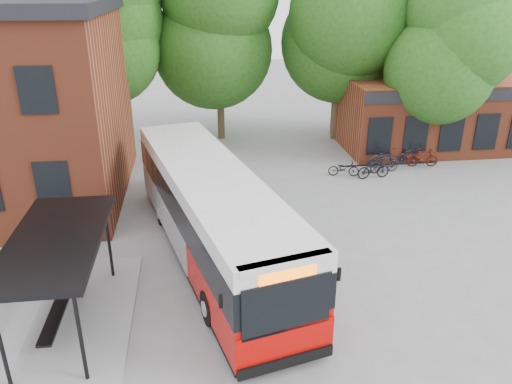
{
  "coord_description": "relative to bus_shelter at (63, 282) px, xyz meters",
  "views": [
    {
      "loc": [
        -0.68,
        -13.31,
        9.16
      ],
      "look_at": [
        1.45,
        3.38,
        2.0
      ],
      "focal_mm": 35.0,
      "sensor_mm": 36.0,
      "label": 1
    }
  ],
  "objects": [
    {
      "name": "bicycle_5",
      "position": [
        15.22,
        11.93,
        -1.01
      ],
      "size": [
        1.51,
        0.62,
        0.88
      ],
      "primitive_type": "imported",
      "rotation": [
        0.0,
        0.0,
        1.71
      ],
      "color": "black",
      "rests_on": "ground"
    },
    {
      "name": "bike_rail",
      "position": [
        13.78,
        11.0,
        -1.26
      ],
      "size": [
        5.2,
        0.1,
        0.38
      ],
      "primitive_type": null,
      "color": "black",
      "rests_on": "ground"
    },
    {
      "name": "bus_shelter",
      "position": [
        0.0,
        0.0,
        0.0
      ],
      "size": [
        3.6,
        7.0,
        2.9
      ],
      "primitive_type": null,
      "color": "black",
      "rests_on": "ground"
    },
    {
      "name": "shop_row",
      "position": [
        19.5,
        15.0,
        0.55
      ],
      "size": [
        14.0,
        6.2,
        4.0
      ],
      "primitive_type": null,
      "color": "brown",
      "rests_on": "ground"
    },
    {
      "name": "bicycle_7",
      "position": [
        15.75,
        11.37,
        -0.94
      ],
      "size": [
        1.73,
        0.64,
        1.02
      ],
      "primitive_type": "imported",
      "rotation": [
        0.0,
        0.0,
        1.47
      ],
      "color": "#47100A",
      "rests_on": "ground"
    },
    {
      "name": "bicycle_2",
      "position": [
        13.56,
        11.52,
        -1.01
      ],
      "size": [
        1.68,
        0.65,
        0.87
      ],
      "primitive_type": "imported",
      "rotation": [
        0.0,
        0.0,
        1.53
      ],
      "color": "black",
      "rests_on": "ground"
    },
    {
      "name": "tree_2",
      "position": [
        12.5,
        17.0,
        4.05
      ],
      "size": [
        7.92,
        7.92,
        11.0
      ],
      "primitive_type": null,
      "color": "#1D4B14",
      "rests_on": "ground"
    },
    {
      "name": "tree_0",
      "position": [
        -1.5,
        17.0,
        4.05
      ],
      "size": [
        7.92,
        7.92,
        11.0
      ],
      "primitive_type": null,
      "color": "#1D4B14",
      "rests_on": "ground"
    },
    {
      "name": "city_bus",
      "position": [
        4.26,
        3.44,
        0.18
      ],
      "size": [
        5.74,
        13.09,
        3.26
      ],
      "primitive_type": null,
      "rotation": [
        0.0,
        0.0,
        0.24
      ],
      "color": "#BB0704",
      "rests_on": "ground"
    },
    {
      "name": "bicycle_4",
      "position": [
        13.88,
        12.0,
        -0.99
      ],
      "size": [
        1.84,
        1.08,
        0.91
      ],
      "primitive_type": "imported",
      "rotation": [
        0.0,
        0.0,
        1.86
      ],
      "color": "#2B2B30",
      "rests_on": "ground"
    },
    {
      "name": "bicycle_3",
      "position": [
        13.43,
        10.77,
        -0.96
      ],
      "size": [
        1.69,
        0.75,
        0.98
      ],
      "primitive_type": "imported",
      "rotation": [
        0.0,
        0.0,
        1.76
      ],
      "color": "black",
      "rests_on": "ground"
    },
    {
      "name": "ground",
      "position": [
        4.5,
        1.0,
        -1.45
      ],
      "size": [
        100.0,
        100.0,
        0.0
      ],
      "primitive_type": "plane",
      "color": "gray"
    },
    {
      "name": "tree_1",
      "position": [
        5.5,
        18.0,
        3.75
      ],
      "size": [
        7.92,
        7.92,
        10.4
      ],
      "primitive_type": null,
      "color": "#1D4B14",
      "rests_on": "ground"
    },
    {
      "name": "tree_3",
      "position": [
        17.5,
        13.0,
        3.19
      ],
      "size": [
        7.04,
        7.04,
        9.28
      ],
      "primitive_type": null,
      "color": "#1D4B14",
      "rests_on": "ground"
    },
    {
      "name": "bicycle_1",
      "position": [
        12.58,
        10.03,
        -0.94
      ],
      "size": [
        1.75,
        0.67,
        1.03
      ],
      "primitive_type": "imported",
      "rotation": [
        0.0,
        0.0,
        1.69
      ],
      "color": "black",
      "rests_on": "ground"
    },
    {
      "name": "bicycle_0",
      "position": [
        11.21,
        10.57,
        -1.05
      ],
      "size": [
        1.61,
        0.84,
        0.81
      ],
      "primitive_type": "imported",
      "rotation": [
        0.0,
        0.0,
        1.36
      ],
      "color": "black",
      "rests_on": "ground"
    }
  ]
}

